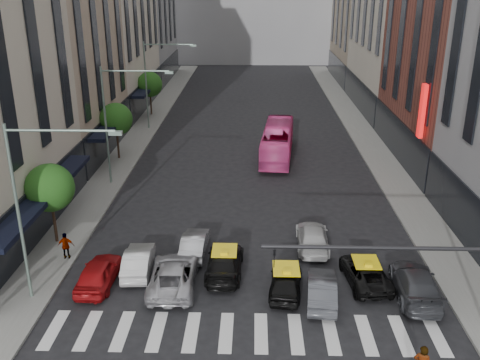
# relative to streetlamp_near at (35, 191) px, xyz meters

# --- Properties ---
(ground) EXTENTS (160.00, 160.00, 0.00)m
(ground) POSITION_rel_streetlamp_near_xyz_m (10.04, -4.00, -5.90)
(ground) COLOR black
(ground) RESTS_ON ground
(sidewalk_left) EXTENTS (3.00, 96.00, 0.15)m
(sidewalk_left) POSITION_rel_streetlamp_near_xyz_m (-1.46, 26.00, -5.83)
(sidewalk_left) COLOR slate
(sidewalk_left) RESTS_ON ground
(sidewalk_right) EXTENTS (3.00, 96.00, 0.15)m
(sidewalk_right) POSITION_rel_streetlamp_near_xyz_m (21.54, 26.00, -5.83)
(sidewalk_right) COLOR slate
(sidewalk_right) RESTS_ON ground
(building_left_b) EXTENTS (8.00, 16.00, 24.00)m
(building_left_b) POSITION_rel_streetlamp_near_xyz_m (-6.96, 24.00, 6.10)
(building_left_b) COLOR tan
(building_left_b) RESTS_ON ground
(building_right_b) EXTENTS (8.00, 18.00, 26.00)m
(building_right_b) POSITION_rel_streetlamp_near_xyz_m (27.04, 23.00, 7.10)
(building_right_b) COLOR brown
(building_right_b) RESTS_ON ground
(tree_near) EXTENTS (2.88, 2.88, 4.95)m
(tree_near) POSITION_rel_streetlamp_near_xyz_m (-1.76, 6.00, -2.25)
(tree_near) COLOR black
(tree_near) RESTS_ON sidewalk_left
(tree_mid) EXTENTS (2.88, 2.88, 4.95)m
(tree_mid) POSITION_rel_streetlamp_near_xyz_m (-1.76, 22.00, -2.25)
(tree_mid) COLOR black
(tree_mid) RESTS_ON sidewalk_left
(tree_far) EXTENTS (2.88, 2.88, 4.95)m
(tree_far) POSITION_rel_streetlamp_near_xyz_m (-1.76, 38.00, -2.25)
(tree_far) COLOR black
(tree_far) RESTS_ON sidewalk_left
(streetlamp_near) EXTENTS (5.38, 0.25, 9.00)m
(streetlamp_near) POSITION_rel_streetlamp_near_xyz_m (0.00, 0.00, 0.00)
(streetlamp_near) COLOR gray
(streetlamp_near) RESTS_ON sidewalk_left
(streetlamp_mid) EXTENTS (5.38, 0.25, 9.00)m
(streetlamp_mid) POSITION_rel_streetlamp_near_xyz_m (0.00, 16.00, 0.00)
(streetlamp_mid) COLOR gray
(streetlamp_mid) RESTS_ON sidewalk_left
(streetlamp_far) EXTENTS (5.38, 0.25, 9.00)m
(streetlamp_far) POSITION_rel_streetlamp_near_xyz_m (0.00, 32.00, 0.00)
(streetlamp_far) COLOR gray
(streetlamp_far) RESTS_ON sidewalk_left
(traffic_signal) EXTENTS (10.10, 0.20, 6.00)m
(traffic_signal) POSITION_rel_streetlamp_near_xyz_m (17.74, -5.00, -1.43)
(traffic_signal) COLOR black
(traffic_signal) RESTS_ON ground
(liberty_sign) EXTENTS (0.30, 0.70, 4.00)m
(liberty_sign) POSITION_rel_streetlamp_near_xyz_m (22.64, 16.00, 0.10)
(liberty_sign) COLOR red
(liberty_sign) RESTS_ON ground
(car_red) EXTENTS (1.81, 4.28, 1.44)m
(car_red) POSITION_rel_streetlamp_near_xyz_m (2.13, 1.39, -5.18)
(car_red) COLOR #9C0E11
(car_red) RESTS_ON ground
(car_white_front) EXTENTS (1.69, 4.18, 1.35)m
(car_white_front) POSITION_rel_streetlamp_near_xyz_m (3.94, 2.80, -5.23)
(car_white_front) COLOR silver
(car_white_front) RESTS_ON ground
(car_silver) EXTENTS (2.49, 5.18, 1.42)m
(car_silver) POSITION_rel_streetlamp_near_xyz_m (6.09, 1.33, -5.19)
(car_silver) COLOR #AEADB3
(car_silver) RESTS_ON ground
(taxi_left) EXTENTS (2.07, 4.81, 1.38)m
(taxi_left) POSITION_rel_streetlamp_near_xyz_m (8.70, 2.75, -5.21)
(taxi_left) COLOR black
(taxi_left) RESTS_ON ground
(taxi_center) EXTENTS (2.01, 4.14, 1.36)m
(taxi_center) POSITION_rel_streetlamp_near_xyz_m (11.94, 0.95, -5.22)
(taxi_center) COLOR black
(taxi_center) RESTS_ON ground
(car_grey_mid) EXTENTS (1.80, 4.18, 1.34)m
(car_grey_mid) POSITION_rel_streetlamp_near_xyz_m (13.71, 0.20, -5.24)
(car_grey_mid) COLOR #404248
(car_grey_mid) RESTS_ON ground
(taxi_right) EXTENTS (2.48, 4.60, 1.22)m
(taxi_right) POSITION_rel_streetlamp_near_xyz_m (16.22, 1.97, -5.29)
(taxi_right) COLOR black
(taxi_right) RESTS_ON ground
(car_grey_curb) EXTENTS (2.42, 5.22, 1.47)m
(car_grey_curb) POSITION_rel_streetlamp_near_xyz_m (18.51, 0.75, -5.17)
(car_grey_curb) COLOR #3A3C42
(car_grey_curb) RESTS_ON ground
(car_row2_left) EXTENTS (1.50, 3.99, 1.30)m
(car_row2_left) POSITION_rel_streetlamp_near_xyz_m (6.82, 4.93, -5.25)
(car_row2_left) COLOR #ABABB0
(car_row2_left) RESTS_ON ground
(car_row2_right) EXTENTS (2.04, 4.67, 1.34)m
(car_row2_right) POSITION_rel_streetlamp_near_xyz_m (13.81, 5.91, -5.24)
(car_row2_right) COLOR #B9B9B9
(car_row2_right) RESTS_ON ground
(bus) EXTENTS (3.44, 10.64, 2.91)m
(bus) POSITION_rel_streetlamp_near_xyz_m (12.37, 23.00, -4.45)
(bus) COLOR #EA4595
(bus) RESTS_ON ground
(rider) EXTENTS (0.79, 0.68, 1.83)m
(rider) POSITION_rel_streetlamp_near_xyz_m (16.84, -5.92, -4.12)
(rider) COLOR gray
(rider) RESTS_ON motorcycle
(pedestrian_far) EXTENTS (0.97, 0.50, 1.58)m
(pedestrian_far) POSITION_rel_streetlamp_near_xyz_m (-0.42, 3.90, -4.96)
(pedestrian_far) COLOR gray
(pedestrian_far) RESTS_ON sidewalk_left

